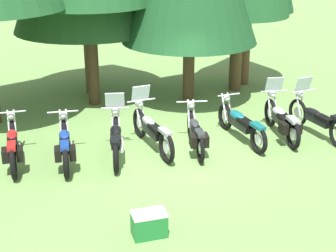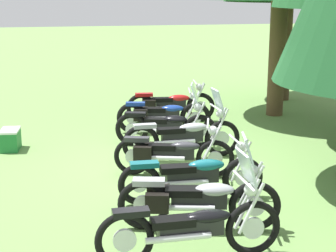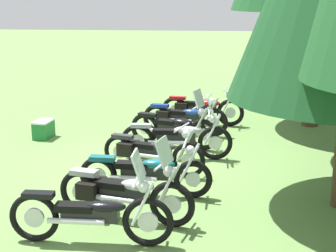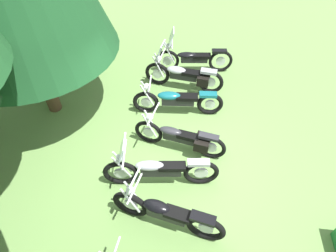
{
  "view_description": "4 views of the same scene",
  "coord_description": "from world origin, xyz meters",
  "px_view_note": "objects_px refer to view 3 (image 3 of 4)",
  "views": [
    {
      "loc": [
        -4.42,
        -10.07,
        4.86
      ],
      "look_at": [
        -0.19,
        0.01,
        0.59
      ],
      "focal_mm": 54.18,
      "sensor_mm": 36.0,
      "label": 1
    },
    {
      "loc": [
        9.55,
        -2.19,
        3.28
      ],
      "look_at": [
        -0.27,
        -0.15,
        0.75
      ],
      "focal_mm": 58.56,
      "sensor_mm": 36.0,
      "label": 2
    },
    {
      "loc": [
        10.35,
        1.1,
        3.45
      ],
      "look_at": [
        -0.4,
        0.02,
        0.75
      ],
      "focal_mm": 57.13,
      "sensor_mm": 36.0,
      "label": 3
    },
    {
      "loc": [
        -3.83,
        -0.02,
        5.26
      ],
      "look_at": [
        0.46,
        0.06,
        0.75
      ],
      "focal_mm": 30.4,
      "sensor_mm": 36.0,
      "label": 4
    }
  ],
  "objects_px": {
    "motorcycle_2": "(175,127)",
    "picnic_cooler": "(44,129)",
    "motorcycle_4": "(151,151)",
    "motorcycle_6": "(123,191)",
    "motorcycle_7": "(93,213)",
    "motorcycle_1": "(183,117)",
    "motorcycle_3": "(178,137)",
    "motorcycle_5": "(146,172)",
    "motorcycle_0": "(201,108)"
  },
  "relations": [
    {
      "from": "motorcycle_2",
      "to": "picnic_cooler",
      "type": "xyz_separation_m",
      "value": [
        -0.43,
        -3.24,
        -0.24
      ]
    },
    {
      "from": "motorcycle_4",
      "to": "motorcycle_6",
      "type": "distance_m",
      "value": 2.31
    },
    {
      "from": "picnic_cooler",
      "to": "motorcycle_7",
      "type": "bearing_deg",
      "value": 25.01
    },
    {
      "from": "motorcycle_1",
      "to": "motorcycle_6",
      "type": "height_order",
      "value": "motorcycle_6"
    },
    {
      "from": "motorcycle_2",
      "to": "motorcycle_3",
      "type": "bearing_deg",
      "value": -62.98
    },
    {
      "from": "motorcycle_3",
      "to": "motorcycle_7",
      "type": "height_order",
      "value": "motorcycle_3"
    },
    {
      "from": "motorcycle_5",
      "to": "picnic_cooler",
      "type": "relative_size",
      "value": 3.79
    },
    {
      "from": "motorcycle_2",
      "to": "motorcycle_6",
      "type": "xyz_separation_m",
      "value": [
        4.15,
        -0.43,
        0.01
      ]
    },
    {
      "from": "motorcycle_6",
      "to": "motorcycle_7",
      "type": "relative_size",
      "value": 0.95
    },
    {
      "from": "motorcycle_2",
      "to": "motorcycle_6",
      "type": "height_order",
      "value": "motorcycle_6"
    },
    {
      "from": "motorcycle_7",
      "to": "picnic_cooler",
      "type": "height_order",
      "value": "motorcycle_7"
    },
    {
      "from": "motorcycle_1",
      "to": "motorcycle_6",
      "type": "relative_size",
      "value": 0.97
    },
    {
      "from": "motorcycle_4",
      "to": "motorcycle_6",
      "type": "height_order",
      "value": "motorcycle_6"
    },
    {
      "from": "motorcycle_5",
      "to": "motorcycle_7",
      "type": "height_order",
      "value": "motorcycle_7"
    },
    {
      "from": "motorcycle_2",
      "to": "motorcycle_6",
      "type": "distance_m",
      "value": 4.17
    },
    {
      "from": "motorcycle_0",
      "to": "motorcycle_1",
      "type": "bearing_deg",
      "value": -103.39
    },
    {
      "from": "motorcycle_0",
      "to": "picnic_cooler",
      "type": "distance_m",
      "value": 4.15
    },
    {
      "from": "motorcycle_1",
      "to": "motorcycle_4",
      "type": "bearing_deg",
      "value": -87.05
    },
    {
      "from": "motorcycle_0",
      "to": "motorcycle_5",
      "type": "relative_size",
      "value": 0.95
    },
    {
      "from": "motorcycle_1",
      "to": "motorcycle_7",
      "type": "xyz_separation_m",
      "value": [
        6.13,
        -0.82,
        0.03
      ]
    },
    {
      "from": "motorcycle_2",
      "to": "motorcycle_6",
      "type": "bearing_deg",
      "value": -78.42
    },
    {
      "from": "motorcycle_7",
      "to": "motorcycle_3",
      "type": "bearing_deg",
      "value": 77.71
    },
    {
      "from": "motorcycle_0",
      "to": "motorcycle_4",
      "type": "height_order",
      "value": "motorcycle_0"
    },
    {
      "from": "motorcycle_4",
      "to": "motorcycle_7",
      "type": "height_order",
      "value": "motorcycle_7"
    },
    {
      "from": "motorcycle_2",
      "to": "motorcycle_1",
      "type": "bearing_deg",
      "value": 101.71
    },
    {
      "from": "motorcycle_5",
      "to": "picnic_cooler",
      "type": "height_order",
      "value": "motorcycle_5"
    },
    {
      "from": "motorcycle_3",
      "to": "motorcycle_6",
      "type": "bearing_deg",
      "value": -101.74
    },
    {
      "from": "motorcycle_0",
      "to": "motorcycle_2",
      "type": "height_order",
      "value": "motorcycle_2"
    },
    {
      "from": "motorcycle_1",
      "to": "motorcycle_2",
      "type": "bearing_deg",
      "value": -84.74
    },
    {
      "from": "motorcycle_3",
      "to": "picnic_cooler",
      "type": "xyz_separation_m",
      "value": [
        -1.36,
        -3.4,
        -0.26
      ]
    },
    {
      "from": "motorcycle_0",
      "to": "motorcycle_5",
      "type": "height_order",
      "value": "motorcycle_0"
    },
    {
      "from": "motorcycle_2",
      "to": "motorcycle_5",
      "type": "height_order",
      "value": "motorcycle_2"
    },
    {
      "from": "motorcycle_0",
      "to": "motorcycle_2",
      "type": "distance_m",
      "value": 2.25
    },
    {
      "from": "motorcycle_1",
      "to": "motorcycle_5",
      "type": "xyz_separation_m",
      "value": [
        4.23,
        -0.34,
        -0.0
      ]
    },
    {
      "from": "motorcycle_3",
      "to": "motorcycle_6",
      "type": "relative_size",
      "value": 1.07
    },
    {
      "from": "motorcycle_5",
      "to": "motorcycle_2",
      "type": "bearing_deg",
      "value": 87.27
    },
    {
      "from": "motorcycle_0",
      "to": "motorcycle_3",
      "type": "xyz_separation_m",
      "value": [
        3.11,
        -0.36,
        0.03
      ]
    },
    {
      "from": "motorcycle_0",
      "to": "motorcycle_7",
      "type": "xyz_separation_m",
      "value": [
        7.19,
        -1.21,
        0.02
      ]
    },
    {
      "from": "motorcycle_2",
      "to": "motorcycle_6",
      "type": "relative_size",
      "value": 0.94
    },
    {
      "from": "motorcycle_2",
      "to": "picnic_cooler",
      "type": "height_order",
      "value": "motorcycle_2"
    },
    {
      "from": "motorcycle_3",
      "to": "motorcycle_0",
      "type": "bearing_deg",
      "value": 82.05
    },
    {
      "from": "motorcycle_2",
      "to": "motorcycle_3",
      "type": "relative_size",
      "value": 0.88
    },
    {
      "from": "motorcycle_3",
      "to": "motorcycle_6",
      "type": "xyz_separation_m",
      "value": [
        3.23,
        -0.59,
        -0.01
      ]
    },
    {
      "from": "motorcycle_4",
      "to": "motorcycle_5",
      "type": "xyz_separation_m",
      "value": [
        1.26,
        0.09,
        0.01
      ]
    },
    {
      "from": "motorcycle_2",
      "to": "motorcycle_3",
      "type": "distance_m",
      "value": 0.93
    },
    {
      "from": "motorcycle_0",
      "to": "motorcycle_7",
      "type": "relative_size",
      "value": 0.95
    },
    {
      "from": "motorcycle_4",
      "to": "picnic_cooler",
      "type": "height_order",
      "value": "motorcycle_4"
    },
    {
      "from": "motorcycle_6",
      "to": "motorcycle_4",
      "type": "bearing_deg",
      "value": 100.41
    },
    {
      "from": "motorcycle_2",
      "to": "picnic_cooler",
      "type": "relative_size",
      "value": 3.4
    },
    {
      "from": "motorcycle_1",
      "to": "motorcycle_0",
      "type": "bearing_deg",
      "value": 80.72
    }
  ]
}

